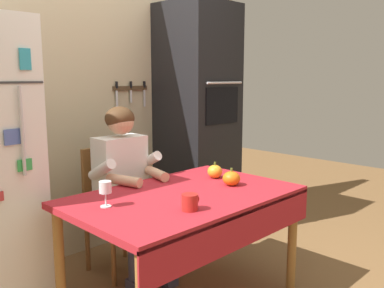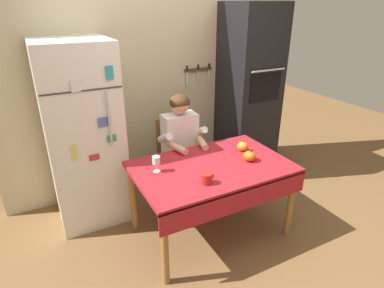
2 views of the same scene
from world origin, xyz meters
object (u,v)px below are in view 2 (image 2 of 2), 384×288
object	(u,v)px
pumpkin_large	(250,156)
coffee_mug	(207,178)
dining_table	(213,174)
refrigerator	(83,135)
wall_oven	(248,94)
chair_behind_person	(176,155)
wine_glass	(156,161)
pumpkin_medium	(243,146)
seated_person	(183,143)

from	to	relation	value
pumpkin_large	coffee_mug	bearing A→B (deg)	-163.05
dining_table	coffee_mug	bearing A→B (deg)	-130.67
refrigerator	wall_oven	world-z (taller)	wall_oven
refrigerator	chair_behind_person	world-z (taller)	refrigerator
chair_behind_person	wine_glass	bearing A→B (deg)	-126.17
wine_glass	pumpkin_medium	distance (m)	0.92
seated_person	pumpkin_large	world-z (taller)	seated_person
refrigerator	pumpkin_large	size ratio (longest dim) A/B	15.32
wall_oven	wine_glass	xyz separation A→B (m)	(-1.54, -0.78, -0.21)
wall_oven	dining_table	xyz separation A→B (m)	(-1.05, -0.92, -0.39)
chair_behind_person	wine_glass	xyz separation A→B (m)	(-0.48, -0.65, 0.33)
dining_table	chair_behind_person	xyz separation A→B (m)	(-0.01, 0.79, -0.14)
wall_oven	pumpkin_medium	world-z (taller)	wall_oven
wine_glass	pumpkin_medium	size ratio (longest dim) A/B	1.24
seated_person	wine_glass	xyz separation A→B (m)	(-0.48, -0.46, 0.11)
coffee_mug	seated_person	bearing A→B (deg)	77.16
seated_person	pumpkin_large	distance (m)	0.76
dining_table	pumpkin_medium	xyz separation A→B (m)	(0.43, 0.15, 0.13)
wall_oven	chair_behind_person	xyz separation A→B (m)	(-1.06, -0.13, -0.54)
wine_glass	pumpkin_large	bearing A→B (deg)	-13.51
refrigerator	seated_person	size ratio (longest dim) A/B	1.45
wall_oven	coffee_mug	bearing A→B (deg)	-137.25
refrigerator	coffee_mug	size ratio (longest dim) A/B	15.34
refrigerator	seated_person	distance (m)	1.00
seated_person	coffee_mug	world-z (taller)	seated_person
coffee_mug	pumpkin_medium	size ratio (longest dim) A/B	1.01
refrigerator	pumpkin_medium	distance (m)	1.57
dining_table	wall_oven	bearing A→B (deg)	41.31
pumpkin_large	wall_oven	bearing A→B (deg)	54.84
wall_oven	pumpkin_medium	distance (m)	1.03
pumpkin_large	pumpkin_medium	size ratio (longest dim) A/B	1.01
wall_oven	pumpkin_large	size ratio (longest dim) A/B	17.87
refrigerator	pumpkin_large	world-z (taller)	refrigerator
wall_oven	chair_behind_person	distance (m)	1.19
refrigerator	pumpkin_medium	bearing A→B (deg)	-28.01
wine_glass	pumpkin_large	distance (m)	0.87
dining_table	wine_glass	xyz separation A→B (m)	(-0.49, 0.14, 0.19)
wine_glass	wall_oven	bearing A→B (deg)	27.01
seated_person	pumpkin_medium	bearing A→B (deg)	-46.04
refrigerator	chair_behind_person	xyz separation A→B (m)	(0.94, -0.09, -0.39)
dining_table	chair_behind_person	size ratio (longest dim) A/B	1.51
refrigerator	wine_glass	size ratio (longest dim) A/B	12.39
seated_person	wine_glass	distance (m)	0.67
seated_person	pumpkin_large	size ratio (longest dim) A/B	10.60
wall_oven	coffee_mug	size ratio (longest dim) A/B	17.89
refrigerator	seated_person	bearing A→B (deg)	-16.53
chair_behind_person	coffee_mug	size ratio (longest dim) A/B	7.92
seated_person	coffee_mug	distance (m)	0.86
refrigerator	dining_table	xyz separation A→B (m)	(0.95, -0.88, -0.24)
seated_person	wine_glass	bearing A→B (deg)	-135.81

